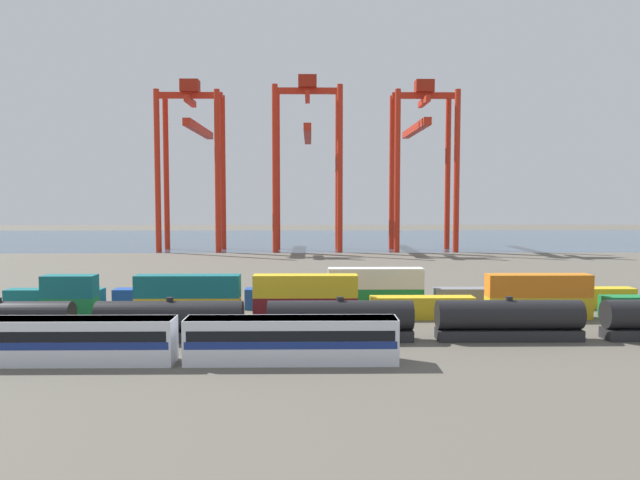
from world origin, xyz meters
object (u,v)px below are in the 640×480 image
at_px(freight_tank_row, 340,320).
at_px(gantry_crane_east, 422,147).
at_px(gantry_crane_west, 193,147).
at_px(passenger_train, 180,338).
at_px(shipping_container_6, 422,308).
at_px(gantry_crane_central, 308,146).
at_px(shipping_container_11, 162,299).

distance_m(freight_tank_row, gantry_crane_east, 114.52).
distance_m(gantry_crane_west, gantry_crane_east, 61.76).
bearing_deg(passenger_train, freight_tank_row, 30.33).
distance_m(shipping_container_6, gantry_crane_east, 102.18).
xyz_separation_m(freight_tank_row, gantry_crane_east, (27.18, 108.23, 25.75)).
height_order(passenger_train, gantry_crane_central, gantry_crane_central).
bearing_deg(freight_tank_row, gantry_crane_west, 107.72).
bearing_deg(gantry_crane_west, gantry_crane_central, 0.81).
height_order(gantry_crane_west, gantry_crane_east, gantry_crane_east).
relative_size(shipping_container_11, gantry_crane_west, 0.27).
xyz_separation_m(passenger_train, gantry_crane_east, (41.29, 116.48, 25.66)).
bearing_deg(passenger_train, gantry_crane_central, 84.91).
relative_size(passenger_train, gantry_crane_east, 0.82).
distance_m(passenger_train, gantry_crane_west, 120.98).
xyz_separation_m(shipping_container_11, gantry_crane_east, (48.97, 90.42, 26.51)).
relative_size(gantry_crane_west, gantry_crane_central, 0.97).
bearing_deg(shipping_container_11, gantry_crane_central, 78.74).
distance_m(passenger_train, shipping_container_6, 30.98).
xyz_separation_m(freight_tank_row, shipping_container_11, (-21.79, 17.81, -0.76)).
bearing_deg(freight_tank_row, gantry_crane_east, 75.90).
xyz_separation_m(shipping_container_6, shipping_container_11, (-31.92, 6.78, 0.00)).
distance_m(passenger_train, freight_tank_row, 16.34).
distance_m(gantry_crane_central, gantry_crane_east, 30.88).
height_order(passenger_train, gantry_crane_west, gantry_crane_west).
distance_m(passenger_train, gantry_crane_east, 126.22).
bearing_deg(passenger_train, gantry_crane_west, 99.97).
xyz_separation_m(freight_tank_row, shipping_container_6, (10.13, 11.03, -0.76)).
xyz_separation_m(passenger_train, freight_tank_row, (14.11, 8.25, -0.09)).
bearing_deg(shipping_container_11, shipping_container_6, -11.99).
xyz_separation_m(passenger_train, gantry_crane_central, (10.41, 116.91, 25.88)).
relative_size(freight_tank_row, shipping_container_11, 6.74).
distance_m(shipping_container_6, shipping_container_11, 32.63).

